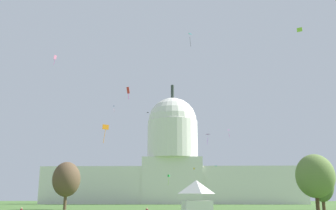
% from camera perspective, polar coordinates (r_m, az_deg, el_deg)
% --- Properties ---
extents(capitol_building, '(139.05, 27.67, 65.85)m').
position_cam_1_polar(capitol_building, '(210.50, 0.69, -8.90)').
color(capitol_building, silver).
rests_on(capitol_building, ground_plane).
extents(event_tent, '(5.29, 6.74, 6.06)m').
position_cam_1_polar(event_tent, '(64.97, 4.27, -13.76)').
color(event_tent, white).
rests_on(event_tent, ground_plane).
extents(tree_east_mid, '(8.44, 8.53, 11.58)m').
position_cam_1_polar(tree_east_mid, '(112.71, 21.92, -10.87)').
color(tree_east_mid, '#4C3823').
rests_on(tree_east_mid, ground_plane).
extents(tree_east_far, '(8.84, 7.68, 12.49)m').
position_cam_1_polar(tree_east_far, '(89.76, 21.06, -9.85)').
color(tree_east_far, '#42301E').
rests_on(tree_east_far, ground_plane).
extents(tree_west_near, '(10.16, 10.16, 13.18)m').
position_cam_1_polar(tree_west_near, '(113.64, -14.89, -10.66)').
color(tree_west_near, brown).
rests_on(tree_west_near, ground_plane).
extents(kite_magenta_high, '(1.33, 1.06, 3.50)m').
position_cam_1_polar(kite_magenta_high, '(190.93, 9.10, -3.90)').
color(kite_magenta_high, '#D1339E').
extents(kite_blue_high, '(1.11, 1.31, 2.17)m').
position_cam_1_polar(kite_blue_high, '(152.19, -8.20, -0.36)').
color(kite_blue_high, blue).
extents(kite_orange_low, '(0.99, 0.63, 3.14)m').
position_cam_1_polar(kite_orange_low, '(64.45, -9.31, -3.50)').
color(kite_orange_low, orange).
extents(kite_gold_low, '(0.69, 1.15, 1.04)m').
position_cam_1_polar(kite_gold_low, '(190.30, 3.91, -9.42)').
color(kite_gold_low, gold).
extents(kite_turquoise_low, '(1.46, 1.30, 0.30)m').
position_cam_1_polar(kite_turquoise_low, '(187.76, 7.23, -9.17)').
color(kite_turquoise_low, teal).
extents(kite_black_high, '(1.06, 1.28, 0.26)m').
position_cam_1_polar(kite_black_high, '(151.05, -3.20, -1.19)').
color(kite_black_high, black).
extents(kite_red_mid, '(0.71, 0.66, 2.71)m').
position_cam_1_polar(kite_red_mid, '(81.93, -5.96, 2.09)').
color(kite_red_mid, red).
extents(kite_violet_mid, '(1.68, 1.19, 3.77)m').
position_cam_1_polar(kite_violet_mid, '(145.12, 5.93, -4.55)').
color(kite_violet_mid, purple).
extents(kite_cyan_high, '(1.44, 1.46, 4.02)m').
position_cam_1_polar(kite_cyan_high, '(122.17, 3.14, 10.23)').
color(kite_cyan_high, '#33BCDB').
extents(kite_pink_high, '(0.73, 0.69, 3.09)m').
position_cam_1_polar(kite_pink_high, '(112.26, -16.47, 6.74)').
color(kite_pink_high, pink).
extents(kite_lime_mid, '(0.82, 0.53, 0.80)m').
position_cam_1_polar(kite_lime_mid, '(69.84, 19.00, 10.56)').
color(kite_lime_mid, '#8CD133').
extents(kite_green_low, '(0.94, 0.96, 3.61)m').
position_cam_1_polar(kite_green_low, '(137.36, 0.11, -10.54)').
color(kite_green_low, green).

